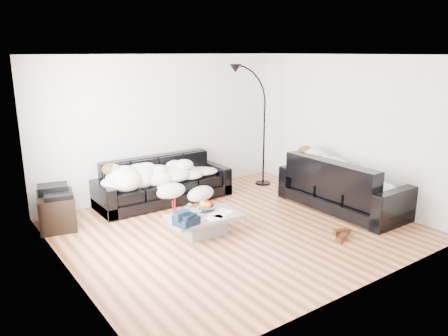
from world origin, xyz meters
TOP-DOWN VIEW (x-y plane):
  - ground at (0.00, 0.00)m, footprint 5.00×5.00m
  - wall_back at (0.00, 2.25)m, footprint 5.00×0.02m
  - wall_left at (-2.50, 0.00)m, footprint 0.02×4.50m
  - wall_right at (2.50, 0.00)m, footprint 0.02×4.50m
  - ceiling at (0.00, 0.00)m, footprint 5.00×5.00m
  - sofa_back at (-0.30, 1.74)m, footprint 2.44×0.84m
  - sofa_right at (2.04, -0.36)m, footprint 0.95×2.22m
  - sleeper_back at (-0.30, 1.69)m, footprint 2.06×0.71m
  - sleeper_right at (2.04, -0.36)m, footprint 0.80×1.90m
  - teal_cushion at (1.98, 0.33)m, footprint 0.42×0.38m
  - coffee_table at (-0.52, 0.07)m, footprint 1.11×0.71m
  - fruit_bowl at (-0.40, 0.21)m, footprint 0.30×0.30m
  - wine_glass_a at (-0.70, 0.19)m, footprint 0.08×0.08m
  - wine_glass_b at (-0.81, 0.11)m, footprint 0.08×0.08m
  - wine_glass_c at (-0.63, 0.02)m, footprint 0.09×0.09m
  - candle_left at (-0.95, 0.24)m, footprint 0.06×0.06m
  - candle_right at (-0.88, 0.30)m, footprint 0.06×0.06m
  - newspaper_a at (-0.28, -0.00)m, footprint 0.45×0.40m
  - newspaper_b at (-0.46, -0.12)m, footprint 0.28×0.22m
  - navy_jacket at (-0.96, -0.14)m, footprint 0.41×0.37m
  - shoes at (1.05, -1.19)m, footprint 0.43×0.33m
  - av_cabinet at (-2.22, 1.66)m, footprint 0.67×0.86m
  - stereo at (-2.22, 1.66)m, footprint 0.50×0.42m
  - floor_lamp at (1.88, 1.55)m, footprint 0.82×0.44m

SIDE VIEW (x-z plane):
  - ground at x=0.00m, z-range 0.00..0.00m
  - shoes at x=1.05m, z-range 0.00..0.09m
  - coffee_table at x=-0.52m, z-range 0.00..0.31m
  - av_cabinet at x=-2.22m, z-range 0.00..0.52m
  - newspaper_b at x=-0.46m, z-range 0.32..0.32m
  - newspaper_a at x=-0.28m, z-range 0.32..0.32m
  - fruit_bowl at x=-0.40m, z-range 0.31..0.47m
  - sofa_back at x=-0.30m, z-range 0.00..0.80m
  - wine_glass_c at x=-0.63m, z-range 0.31..0.49m
  - wine_glass_b at x=-0.81m, z-range 0.31..0.49m
  - wine_glass_a at x=-0.70m, z-range 0.31..0.50m
  - candle_left at x=-0.95m, z-range 0.31..0.56m
  - candle_right at x=-0.88m, z-range 0.31..0.58m
  - sofa_right at x=2.04m, z-range 0.00..0.90m
  - navy_jacket at x=-0.96m, z-range 0.39..0.56m
  - stereo at x=-2.22m, z-range 0.52..0.65m
  - sleeper_back at x=-0.30m, z-range 0.42..0.83m
  - sleeper_right at x=2.04m, z-range 0.42..0.89m
  - teal_cushion at x=1.98m, z-range 0.62..0.82m
  - floor_lamp at x=1.88m, z-range 0.00..2.14m
  - wall_back at x=0.00m, z-range 0.00..2.60m
  - wall_left at x=-2.50m, z-range 0.00..2.60m
  - wall_right at x=2.50m, z-range 0.00..2.60m
  - ceiling at x=0.00m, z-range 2.60..2.60m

